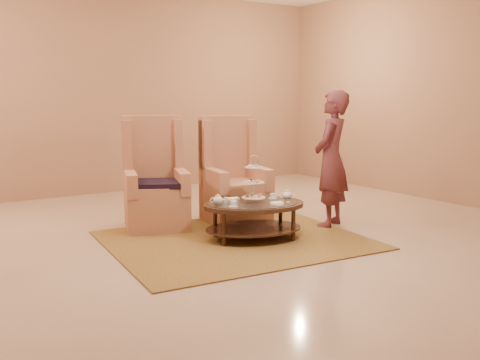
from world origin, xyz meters
TOP-DOWN VIEW (x-y plane):
  - ground at (0.00, 0.00)m, footprint 8.00×8.00m
  - ceiling at (0.00, 0.00)m, footprint 8.00×8.00m
  - wall_back at (0.00, 4.00)m, footprint 8.00×0.04m
  - wall_right at (4.00, 0.00)m, footprint 0.04×8.00m
  - rug at (-0.04, 0.12)m, footprint 3.02×2.58m
  - tea_table at (0.16, 0.04)m, footprint 1.38×1.14m
  - armchair_left at (-0.53, 1.26)m, footprint 0.97×0.99m
  - armchair_right at (0.47, 0.99)m, footprint 0.87×0.89m
  - person at (1.38, 0.07)m, footprint 0.76×0.68m

SIDE VIEW (x-z plane):
  - ground at x=0.00m, z-range 0.00..0.00m
  - ceiling at x=0.00m, z-range -0.01..0.01m
  - rug at x=-0.04m, z-range 0.00..0.02m
  - tea_table at x=0.16m, z-range -0.14..0.86m
  - armchair_right at x=0.47m, z-range -0.23..1.18m
  - armchair_left at x=-0.53m, z-range -0.23..1.19m
  - person at x=1.38m, z-range 0.00..1.74m
  - wall_back at x=0.00m, z-range 0.00..3.50m
  - wall_right at x=4.00m, z-range 0.00..3.50m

